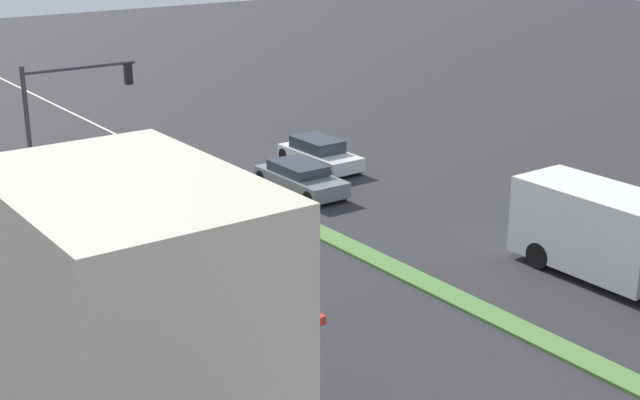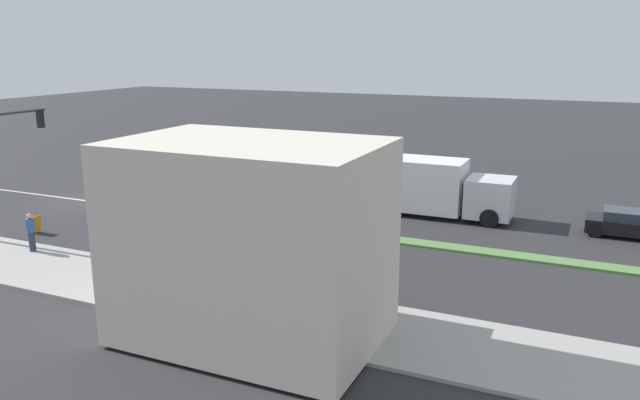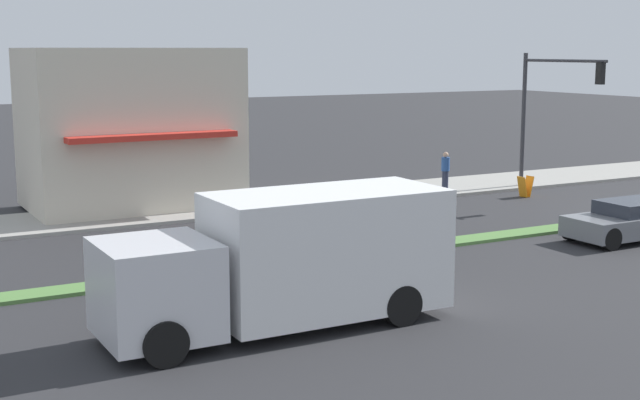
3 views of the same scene
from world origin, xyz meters
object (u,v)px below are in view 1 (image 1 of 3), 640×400
at_px(traffic_signal_main, 63,109).
at_px(van_white, 319,154).
at_px(pedestrian, 63,217).
at_px(suv_grey, 301,178).
at_px(delivery_truck, 618,238).
at_px(warning_aframe_sign, 97,202).

xyz_separation_m(traffic_signal_main, van_white, (-11.12, 1.48, -3.26)).
height_order(traffic_signal_main, pedestrian, traffic_signal_main).
height_order(pedestrian, suv_grey, pedestrian).
distance_m(traffic_signal_main, delivery_truck, 20.81).
relative_size(pedestrian, warning_aframe_sign, 1.92).
xyz_separation_m(delivery_truck, suv_grey, (2.80, -13.41, -0.86)).
height_order(pedestrian, warning_aframe_sign, pedestrian).
xyz_separation_m(warning_aframe_sign, delivery_truck, (-10.64, 15.95, 1.04)).
height_order(van_white, suv_grey, van_white).
distance_m(pedestrian, suv_grey, 10.05).
bearing_deg(delivery_truck, suv_grey, -78.21).
relative_size(van_white, suv_grey, 0.99).
bearing_deg(traffic_signal_main, delivery_truck, 122.57).
bearing_deg(van_white, suv_grey, 42.11).
bearing_deg(warning_aframe_sign, suv_grey, 162.04).
xyz_separation_m(warning_aframe_sign, suv_grey, (-7.84, 2.54, 0.18)).
bearing_deg(traffic_signal_main, pedestrian, 65.80).
bearing_deg(suv_grey, warning_aframe_sign, -17.96).
relative_size(warning_aframe_sign, suv_grey, 0.19).
height_order(traffic_signal_main, warning_aframe_sign, traffic_signal_main).
distance_m(traffic_signal_main, suv_grey, 9.81).
bearing_deg(pedestrian, warning_aframe_sign, -133.12).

